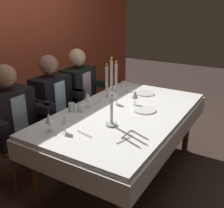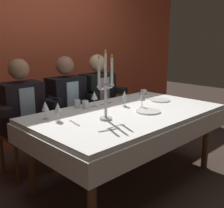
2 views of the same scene
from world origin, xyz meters
name	(u,v)px [view 1 (image 1 of 2)]	position (x,y,z in m)	size (l,w,h in m)	color
ground_plane	(123,173)	(0.00, 0.00, 0.00)	(12.00, 12.00, 0.00)	#382924
back_wall	(7,39)	(0.00, 1.66, 1.35)	(6.00, 0.12, 2.70)	#CC5234
dining_table	(124,122)	(0.00, 0.00, 0.62)	(1.94, 1.14, 0.74)	white
candelabra	(112,99)	(-0.35, -0.06, 0.99)	(0.19, 0.11, 0.61)	silver
dinner_plate_0	(145,93)	(0.61, 0.05, 0.75)	(0.22, 0.22, 0.01)	white
dinner_plate_1	(144,110)	(0.12, -0.16, 0.75)	(0.24, 0.24, 0.01)	white
wine_glass_0	(135,95)	(0.21, -0.01, 0.86)	(0.07, 0.07, 0.16)	silver
wine_glass_1	(88,97)	(-0.11, 0.37, 0.85)	(0.07, 0.07, 0.16)	silver
wine_glass_2	(65,120)	(-0.67, 0.19, 0.85)	(0.07, 0.07, 0.16)	silver
wine_glass_3	(117,94)	(0.13, 0.16, 0.86)	(0.07, 0.07, 0.16)	silver
wine_glass_4	(49,119)	(-0.72, 0.32, 0.86)	(0.07, 0.07, 0.16)	silver
water_tumbler_0	(81,107)	(-0.23, 0.37, 0.78)	(0.07, 0.07, 0.08)	silver
water_tumbler_1	(72,107)	(-0.27, 0.45, 0.78)	(0.07, 0.07, 0.08)	silver
coffee_cup_0	(124,84)	(0.76, 0.42, 0.77)	(0.13, 0.12, 0.06)	white
spoon_0	(124,140)	(-0.53, -0.29, 0.74)	(0.17, 0.02, 0.01)	#B7B7BC
fork_1	(84,134)	(-0.61, 0.04, 0.74)	(0.17, 0.02, 0.01)	#B7B7BC
knife_2	(97,102)	(0.06, 0.37, 0.74)	(0.19, 0.02, 0.01)	#B7B7BC
fork_3	(131,92)	(0.57, 0.22, 0.74)	(0.17, 0.02, 0.01)	#B7B7BC
seated_diner_0	(10,116)	(-0.67, 0.89, 0.74)	(0.63, 0.48, 1.24)	brown
seated_diner_1	(51,99)	(-0.11, 0.89, 0.74)	(0.63, 0.48, 1.24)	brown
seated_diner_2	(78,88)	(0.38, 0.89, 0.74)	(0.63, 0.48, 1.24)	brown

